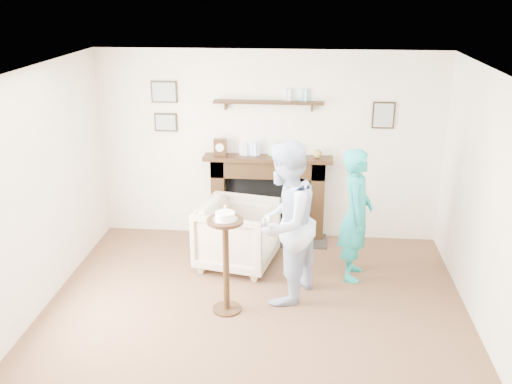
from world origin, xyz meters
TOP-DOWN VIEW (x-y plane):
  - ground at (0.00, 0.00)m, footprint 5.00×5.00m
  - room_shell at (-0.00, 0.69)m, footprint 4.54×5.02m
  - armchair at (-0.30, 1.55)m, footprint 1.05×1.03m
  - man at (0.29, 0.83)m, footprint 0.95×1.06m
  - woman at (1.08, 1.39)m, footprint 0.45×0.61m
  - pedestal_table at (-0.30, 0.51)m, footprint 0.37×0.37m

SIDE VIEW (x-z plane):
  - ground at x=0.00m, z-range 0.00..0.00m
  - armchair at x=-0.30m, z-range -0.40..0.40m
  - man at x=0.29m, z-range -0.89..0.89m
  - woman at x=1.08m, z-range -0.78..0.78m
  - pedestal_table at x=-0.30m, z-range 0.14..1.33m
  - room_shell at x=0.00m, z-range 0.36..2.88m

